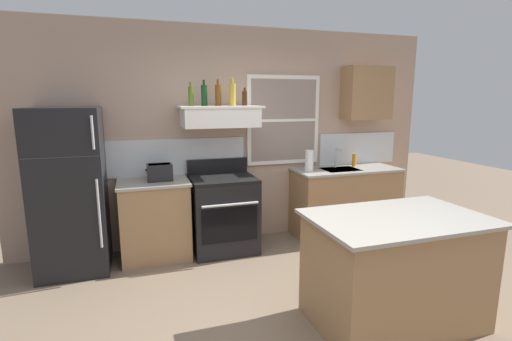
{
  "coord_description": "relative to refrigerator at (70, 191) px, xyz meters",
  "views": [
    {
      "loc": [
        -1.23,
        -2.41,
        1.83
      ],
      "look_at": [
        -0.05,
        1.2,
        1.1
      ],
      "focal_mm": 26.31,
      "sensor_mm": 36.0,
      "label": 1
    }
  ],
  "objects": [
    {
      "name": "stove_range",
      "position": [
        1.65,
        0.02,
        -0.41
      ],
      "size": [
        0.76,
        0.69,
        1.09
      ],
      "color": "black",
      "rests_on": "ground_plane"
    },
    {
      "name": "refrigerator",
      "position": [
        0.0,
        0.0,
        0.0
      ],
      "size": [
        0.7,
        0.72,
        1.74
      ],
      "color": "black",
      "rests_on": "ground_plane"
    },
    {
      "name": "back_wall",
      "position": [
        1.93,
        0.39,
        0.48
      ],
      "size": [
        5.4,
        0.11,
        2.7
      ],
      "color": "tan",
      "rests_on": "ground_plane"
    },
    {
      "name": "ground_plane",
      "position": [
        1.9,
        -1.84,
        -0.87
      ],
      "size": [
        16.0,
        16.0,
        0.0
      ],
      "primitive_type": "plane",
      "color": "#7A6651"
    },
    {
      "name": "bottle_champagne_gold_foil",
      "position": [
        1.8,
        0.12,
        1.01
      ],
      "size": [
        0.08,
        0.08,
        0.32
      ],
      "color": "#B29333",
      "rests_on": "range_hood_shelf"
    },
    {
      "name": "range_hood_shelf",
      "position": [
        1.65,
        0.12,
        0.75
      ],
      "size": [
        0.96,
        0.52,
        0.24
      ],
      "color": "white"
    },
    {
      "name": "kitchen_island",
      "position": [
        2.63,
        -1.89,
        -0.41
      ],
      "size": [
        1.4,
        0.9,
        0.91
      ],
      "color": "#9E754C",
      "rests_on": "ground_plane"
    },
    {
      "name": "sink_faucet",
      "position": [
        3.25,
        0.16,
        0.21
      ],
      "size": [
        0.03,
        0.17,
        0.28
      ],
      "color": "silver",
      "rests_on": "counter_right_with_sink"
    },
    {
      "name": "upper_cabinet_right",
      "position": [
        3.7,
        0.2,
        1.03
      ],
      "size": [
        0.64,
        0.32,
        0.7
      ],
      "color": "#9E754C"
    },
    {
      "name": "toaster",
      "position": [
        0.93,
        0.07,
        0.14
      ],
      "size": [
        0.3,
        0.2,
        0.19
      ],
      "color": "black",
      "rests_on": "counter_left_of_stove"
    },
    {
      "name": "counter_right_with_sink",
      "position": [
        3.35,
        0.06,
        -0.41
      ],
      "size": [
        1.43,
        0.63,
        0.91
      ],
      "color": "#9E754C",
      "rests_on": "ground_plane"
    },
    {
      "name": "bottle_olive_oil_square",
      "position": [
        1.32,
        0.14,
        0.99
      ],
      "size": [
        0.06,
        0.06,
        0.27
      ],
      "color": "#4C601E",
      "rests_on": "range_hood_shelf"
    },
    {
      "name": "dish_soap_bottle",
      "position": [
        3.53,
        0.16,
        0.13
      ],
      "size": [
        0.06,
        0.06,
        0.18
      ],
      "primitive_type": "cylinder",
      "color": "orange",
      "rests_on": "counter_right_with_sink"
    },
    {
      "name": "bottle_dark_green_wine",
      "position": [
        1.48,
        0.15,
        1.0
      ],
      "size": [
        0.07,
        0.07,
        0.3
      ],
      "color": "#143819",
      "rests_on": "range_hood_shelf"
    },
    {
      "name": "paper_towel_roll",
      "position": [
        2.8,
        0.06,
        0.17
      ],
      "size": [
        0.11,
        0.11,
        0.27
      ],
      "primitive_type": "cylinder",
      "color": "white",
      "rests_on": "counter_right_with_sink"
    },
    {
      "name": "counter_left_of_stove",
      "position": [
        0.85,
        0.06,
        -0.42
      ],
      "size": [
        0.79,
        0.63,
        0.91
      ],
      "color": "#9E754C",
      "rests_on": "ground_plane"
    },
    {
      "name": "bottle_amber_wine",
      "position": [
        1.64,
        0.16,
        1.0
      ],
      "size": [
        0.07,
        0.07,
        0.3
      ],
      "color": "brown",
      "rests_on": "range_hood_shelf"
    },
    {
      "name": "bottle_brown_stout",
      "position": [
        1.97,
        0.16,
        0.96
      ],
      "size": [
        0.06,
        0.06,
        0.21
      ],
      "color": "#381E0F",
      "rests_on": "range_hood_shelf"
    }
  ]
}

